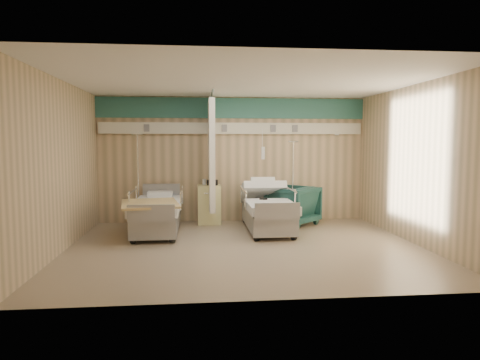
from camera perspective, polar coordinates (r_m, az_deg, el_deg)
The scene contains 13 objects.
ground at distance 7.40m, azimuth 0.68°, elevation -8.91°, with size 6.00×5.00×0.00m, color gray.
room_walls at distance 7.44m, azimuth 0.24°, elevation 5.63°, with size 6.04×5.04×2.82m.
bed_right at distance 8.68m, azimuth 3.68°, elevation -4.73°, with size 1.00×2.16×0.63m, color white, non-canonical shape.
bed_left at distance 8.61m, azimuth -10.98°, elevation -4.90°, with size 1.00×2.16×0.63m, color white, non-canonical shape.
bedside_cabinet at distance 9.44m, azimuth -4.12°, elevation -3.26°, with size 0.50×0.48×0.85m, color #EAE392.
visitor_armchair at distance 9.37m, azimuth 7.02°, elevation -3.36°, with size 0.91×0.93×0.85m, color #1C4843.
waffle_blanket at distance 9.26m, azimuth 7.23°, elevation -0.57°, with size 0.68×0.60×0.08m, color silver.
iv_stand_right at distance 9.50m, azimuth 7.01°, elevation -3.56°, with size 0.32×0.32×1.82m.
iv_stand_left at distance 9.55m, azimuth -13.35°, elevation -3.43°, with size 0.35×0.35×1.97m.
call_remote at distance 8.67m, azimuth 3.13°, elevation -2.52°, with size 0.16×0.07×0.04m, color black.
tan_blanket at distance 8.11m, azimuth -11.93°, elevation -3.11°, with size 1.01×1.27×0.04m, color tan.
toiletry_bag at distance 9.38m, azimuth -3.70°, elevation -0.34°, with size 0.21×0.14×0.12m, color black.
white_cup at distance 9.50m, azimuth -4.78°, elevation -0.26°, with size 0.09×0.09×0.12m, color white.
Camera 1 is at (-0.79, -7.14, 1.78)m, focal length 32.00 mm.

